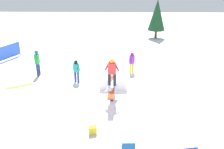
% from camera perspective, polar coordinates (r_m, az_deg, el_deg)
% --- Properties ---
extents(ground_plane, '(60.00, 60.00, 0.00)m').
position_cam_1_polar(ground_plane, '(12.67, -0.00, -6.04)').
color(ground_plane, white).
extents(rail_feature, '(2.67, 0.37, 0.84)m').
position_cam_1_polar(rail_feature, '(12.35, -0.00, -3.11)').
color(rail_feature, black).
rests_on(rail_feature, ground).
extents(snow_kicker_ramp, '(1.85, 1.56, 0.65)m').
position_cam_1_polar(snow_kicker_ramp, '(14.37, 0.45, -1.03)').
color(snow_kicker_ramp, white).
rests_on(snow_kicker_ramp, ground).
extents(main_rider_on_rail, '(1.38, 0.76, 1.41)m').
position_cam_1_polar(main_rider_on_rail, '(12.01, -0.00, 0.49)').
color(main_rider_on_rail, silver).
rests_on(main_rider_on_rail, rail_feature).
extents(bystander_teal, '(0.44, 0.53, 1.37)m').
position_cam_1_polar(bystander_teal, '(14.62, -8.15, 1.03)').
color(bystander_teal, navy).
rests_on(bystander_teal, ground).
extents(bystander_purple, '(0.48, 0.44, 1.39)m').
position_cam_1_polar(bystander_purple, '(15.83, 4.56, 2.93)').
color(bystander_purple, gold).
rests_on(bystander_purple, ground).
extents(bystander_green, '(0.66, 0.23, 1.63)m').
position_cam_1_polar(bystander_green, '(16.06, -16.70, 2.85)').
color(bystander_green, navy).
rests_on(bystander_green, ground).
extents(loose_snowboard_lime, '(0.93, 1.44, 0.02)m').
position_cam_1_polar(loose_snowboard_lime, '(15.16, -20.35, -2.51)').
color(loose_snowboard_lime, '#95D83E').
rests_on(loose_snowboard_lime, ground).
extents(backpack_on_snow, '(0.28, 0.34, 0.34)m').
position_cam_1_polar(backpack_on_snow, '(10.25, -4.43, -12.58)').
color(backpack_on_snow, yellow).
rests_on(backpack_on_snow, ground).
extents(pine_tree_far, '(1.64, 1.64, 3.72)m').
position_cam_1_polar(pine_tree_far, '(24.71, 10.25, 13.25)').
color(pine_tree_far, '#4C331E').
rests_on(pine_tree_far, ground).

